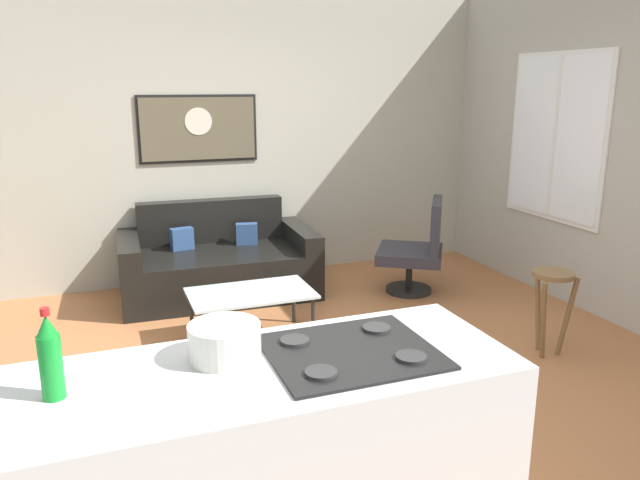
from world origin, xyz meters
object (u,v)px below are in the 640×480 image
Objects in this scene: bar_stool at (552,293)px; wall_painting at (198,129)px; couch at (218,265)px; coffee_table at (251,296)px; mixing_bowl at (225,342)px; armchair at (418,249)px; soda_bottle at (50,358)px.

wall_painting is (-1.99, 2.60, 1.02)m from bar_stool.
couch is 2.90m from bar_stool.
mixing_bowl is at bearing -106.13° from coffee_table.
bar_stool is 2.89m from mixing_bowl.
armchair is at bearing -31.48° from wall_painting.
coffee_table is 1.97m from wall_painting.
armchair is 3.39× the size of mixing_bowl.
couch is 3.73m from soda_bottle.
coffee_table is 3.54× the size of mixing_bowl.
bar_stool is 3.43m from wall_painting.
couch reaches higher than bar_stool.
couch is 3.49m from mixing_bowl.
soda_bottle reaches higher than coffee_table.
armchair is 4.11m from soda_bottle.
mixing_bowl is (-2.57, -1.22, 0.54)m from bar_stool.
coffee_table is at bearing -87.88° from wall_painting.
bar_stool is at bearing -27.11° from coffee_table.
soda_bottle is at bearing -117.51° from coffee_table.
mixing_bowl reaches higher than couch.
mixing_bowl is at bearing -154.55° from bar_stool.
wall_painting is at bearing 95.16° from couch.
soda_bottle is (-1.18, -3.45, 0.80)m from couch.
bar_stool is (0.21, -1.51, 0.04)m from armchair.
mixing_bowl is (-2.36, -2.73, 0.58)m from armchair.
wall_painting is (-0.04, 0.47, 1.21)m from couch.
bar_stool is 0.55× the size of wall_painting.
wall_painting reaches higher than bar_stool.
couch is 2.85× the size of bar_stool.
mixing_bowl reaches higher than coffee_table.
soda_bottle is at bearing -135.94° from armchair.
armchair is (1.72, 0.52, 0.07)m from coffee_table.
coffee_table is 0.82× the size of wall_painting.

